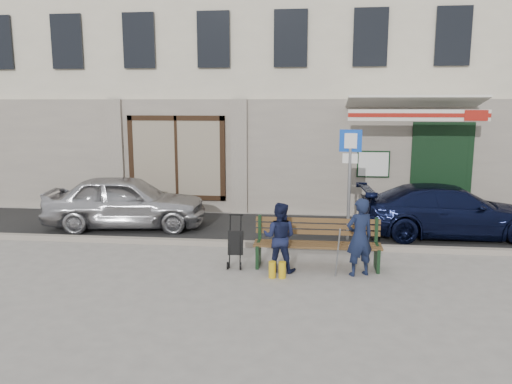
# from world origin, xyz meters

# --- Properties ---
(ground) EXTENTS (80.00, 80.00, 0.00)m
(ground) POSITION_xyz_m (0.00, 0.00, 0.00)
(ground) COLOR #9E9991
(ground) RESTS_ON ground
(asphalt_lane) EXTENTS (60.00, 3.20, 0.01)m
(asphalt_lane) POSITION_xyz_m (0.00, 3.10, 0.01)
(asphalt_lane) COLOR #282828
(asphalt_lane) RESTS_ON ground
(curb) EXTENTS (60.00, 0.18, 0.12)m
(curb) POSITION_xyz_m (0.00, 1.50, 0.06)
(curb) COLOR #9E9384
(curb) RESTS_ON ground
(building) EXTENTS (20.00, 8.27, 10.00)m
(building) POSITION_xyz_m (0.01, 8.45, 4.97)
(building) COLOR beige
(building) RESTS_ON ground
(car_silver) EXTENTS (4.10, 2.05, 1.34)m
(car_silver) POSITION_xyz_m (-3.97, 2.85, 0.67)
(car_silver) COLOR #B8B8BD
(car_silver) RESTS_ON ground
(car_navy) EXTENTS (4.27, 1.94, 1.21)m
(car_navy) POSITION_xyz_m (3.85, 2.91, 0.61)
(car_navy) COLOR black
(car_navy) RESTS_ON ground
(parking_sign) EXTENTS (0.47, 0.10, 2.54)m
(parking_sign) POSITION_xyz_m (1.44, 1.83, 1.69)
(parking_sign) COLOR gray
(parking_sign) RESTS_ON ground
(bench) EXTENTS (2.40, 1.17, 0.98)m
(bench) POSITION_xyz_m (0.72, 0.27, 0.46)
(bench) COLOR brown
(bench) RESTS_ON ground
(man) EXTENTS (0.62, 0.53, 1.43)m
(man) POSITION_xyz_m (1.51, -0.09, 0.72)
(man) COLOR #141C38
(man) RESTS_ON ground
(woman) EXTENTS (0.71, 0.59, 1.30)m
(woman) POSITION_xyz_m (0.06, -0.00, 0.65)
(woman) COLOR #141938
(woman) RESTS_ON ground
(stroller) EXTENTS (0.30, 0.42, 0.99)m
(stroller) POSITION_xyz_m (-0.79, 0.16, 0.44)
(stroller) COLOR black
(stroller) RESTS_ON ground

